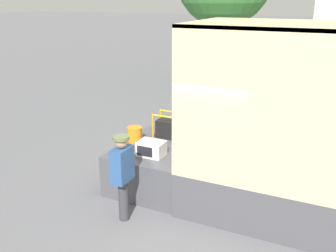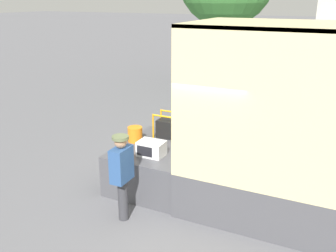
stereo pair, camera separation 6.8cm
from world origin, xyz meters
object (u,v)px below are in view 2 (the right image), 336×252
worker_person (122,170)px  portable_generator (170,128)px  orange_bucket (135,134)px  microwave (151,148)px

worker_person → portable_generator: bearing=92.3°
orange_bucket → worker_person: worker_person is taller
portable_generator → microwave: bearing=-83.9°
microwave → orange_bucket: bearing=142.4°
orange_bucket → worker_person: size_ratio=0.20×
microwave → orange_bucket: 0.86m
portable_generator → orange_bucket: portable_generator is taller
worker_person → microwave: bearing=88.4°
microwave → portable_generator: portable_generator is taller
portable_generator → worker_person: (0.08, -2.10, -0.09)m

